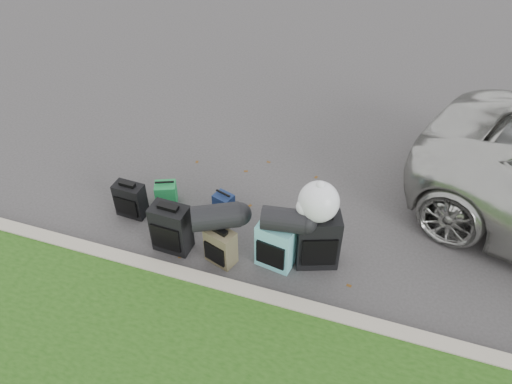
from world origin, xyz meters
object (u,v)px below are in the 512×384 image
(suitcase_teal, at_px, (276,245))
(suitcase_small_black, at_px, (131,200))
(suitcase_large_black_right, at_px, (318,240))
(tote_green, at_px, (166,193))
(tote_navy, at_px, (224,203))
(suitcase_large_black_left, at_px, (171,228))
(suitcase_olive, at_px, (221,246))

(suitcase_teal, bearing_deg, suitcase_small_black, -178.04)
(suitcase_small_black, distance_m, suitcase_large_black_right, 2.56)
(tote_green, distance_m, tote_navy, 0.82)
(suitcase_large_black_left, distance_m, suitcase_large_black_right, 1.79)
(suitcase_small_black, relative_size, suitcase_large_black_left, 0.75)
(suitcase_large_black_left, distance_m, suitcase_teal, 1.30)
(suitcase_small_black, xyz_separation_m, tote_green, (0.34, 0.35, -0.08))
(tote_green, bearing_deg, suitcase_teal, -41.56)
(suitcase_large_black_left, bearing_deg, suitcase_teal, 8.52)
(suitcase_olive, bearing_deg, suitcase_large_black_right, 35.52)
(suitcase_olive, xyz_separation_m, tote_green, (-1.11, 0.76, -0.08))
(tote_green, bearing_deg, tote_navy, -15.97)
(suitcase_teal, relative_size, suitcase_large_black_right, 0.83)
(suitcase_small_black, bearing_deg, tote_navy, 23.75)
(suitcase_small_black, distance_m, tote_navy, 1.24)
(suitcase_large_black_right, relative_size, tote_navy, 2.80)
(suitcase_olive, height_order, suitcase_teal, suitcase_teal)
(suitcase_large_black_left, relative_size, suitcase_olive, 1.34)
(suitcase_olive, xyz_separation_m, suitcase_large_black_right, (1.10, 0.35, 0.13))
(suitcase_small_black, distance_m, suitcase_olive, 1.51)
(suitcase_large_black_right, bearing_deg, suitcase_olive, 177.33)
(suitcase_large_black_right, bearing_deg, suitcase_small_black, 158.55)
(suitcase_teal, distance_m, tote_navy, 1.18)
(suitcase_olive, bearing_deg, suitcase_large_black_left, -163.57)
(suitcase_teal, height_order, tote_navy, suitcase_teal)
(suitcase_olive, xyz_separation_m, tote_navy, (-0.30, 0.86, -0.11))
(suitcase_teal, bearing_deg, suitcase_olive, -156.86)
(suitcase_olive, xyz_separation_m, suitcase_teal, (0.64, 0.17, 0.07))
(suitcase_large_black_left, bearing_deg, suitcase_olive, 0.37)
(suitcase_small_black, distance_m, suitcase_teal, 2.10)
(tote_green, relative_size, tote_navy, 1.21)
(suitcase_large_black_left, bearing_deg, suitcase_small_black, 156.05)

